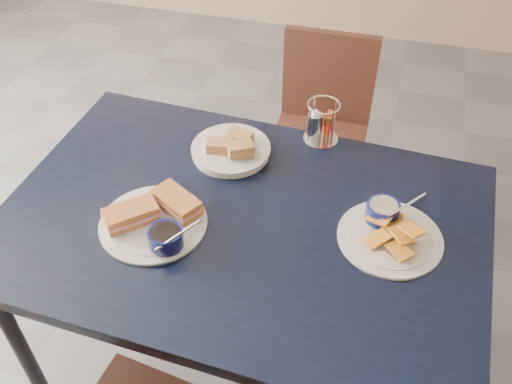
% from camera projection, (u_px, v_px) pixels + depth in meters
% --- Properties ---
extents(ground, '(6.00, 6.00, 0.00)m').
position_uv_depth(ground, '(255.00, 351.00, 2.09)').
color(ground, '#4D4D52').
rests_on(ground, ground).
extents(dining_table, '(1.36, 0.94, 0.75)m').
position_uv_depth(dining_table, '(242.00, 234.00, 1.59)').
color(dining_table, black).
rests_on(dining_table, ground).
extents(chair_far, '(0.38, 0.36, 0.80)m').
position_uv_depth(chair_far, '(323.00, 118.00, 2.37)').
color(chair_far, black).
rests_on(chair_far, ground).
extents(sandwich_plate, '(0.31, 0.29, 0.12)m').
position_uv_depth(sandwich_plate, '(156.00, 219.00, 1.51)').
color(sandwich_plate, white).
rests_on(sandwich_plate, dining_table).
extents(plantain_plate, '(0.27, 0.27, 0.12)m').
position_uv_depth(plantain_plate, '(388.00, 228.00, 1.49)').
color(plantain_plate, white).
rests_on(plantain_plate, dining_table).
extents(bread_basket, '(0.24, 0.24, 0.07)m').
position_uv_depth(bread_basket, '(231.00, 149.00, 1.73)').
color(bread_basket, white).
rests_on(bread_basket, dining_table).
extents(condiment_caddy, '(0.11, 0.11, 0.14)m').
position_uv_depth(condiment_caddy, '(320.00, 124.00, 1.76)').
color(condiment_caddy, silver).
rests_on(condiment_caddy, dining_table).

